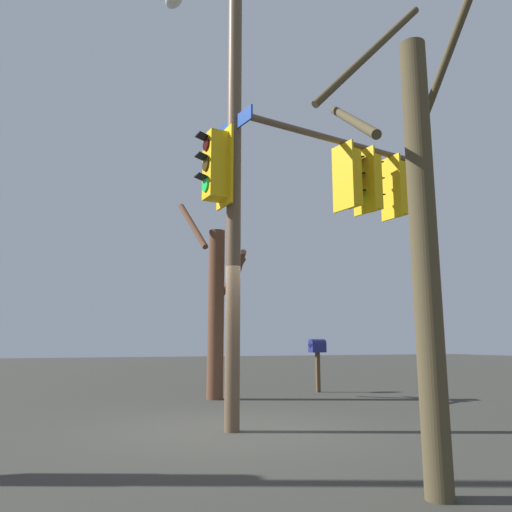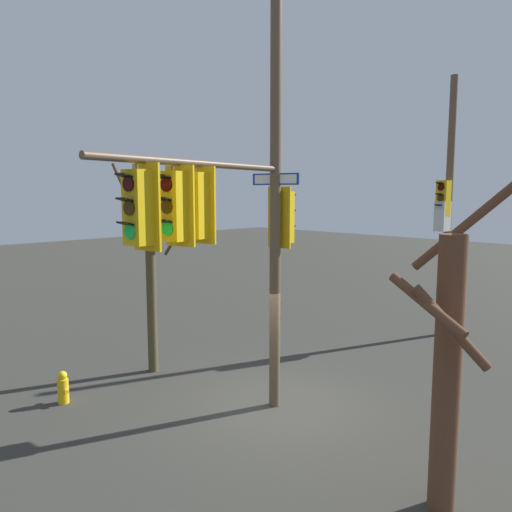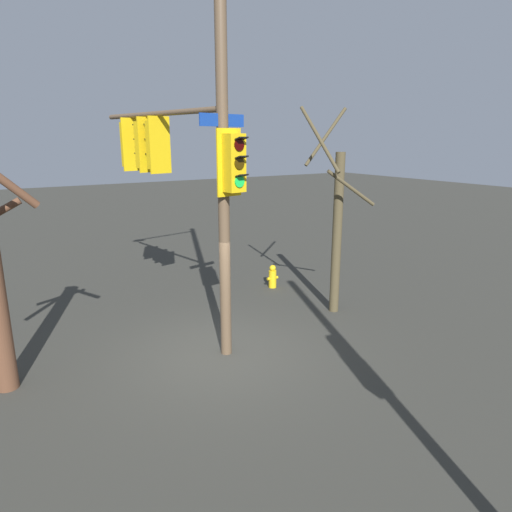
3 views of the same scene
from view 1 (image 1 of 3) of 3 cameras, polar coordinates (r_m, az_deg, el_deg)
name	(u,v)px [view 1 (image 1 of 3)]	position (r m, az deg, el deg)	size (l,w,h in m)	color
ground_plane	(229,430)	(7.87, -3.12, -19.63)	(80.00, 80.00, 0.00)	#34332D
main_signal_pole_assembly	(288,144)	(9.12, 3.80, 12.93)	(3.83, 5.46, 9.71)	brown
mailbox	(317,350)	(13.68, 7.17, -10.84)	(0.28, 0.46, 1.41)	#4C3823
bare_tree_behind_pole	(420,224)	(4.85, 18.59, 3.60)	(1.48, 1.55, 5.36)	#493F29
bare_tree_across_street	(216,305)	(11.95, -4.67, -5.76)	(1.58, 1.61, 4.80)	brown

